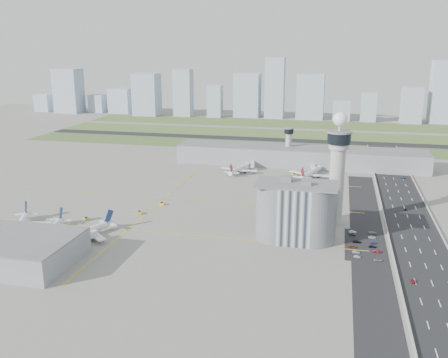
% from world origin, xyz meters
% --- Properties ---
extents(ground, '(1000.00, 1000.00, 0.00)m').
position_xyz_m(ground, '(0.00, 0.00, 0.00)').
color(ground, gray).
extents(grass_strip_0, '(480.00, 50.00, 0.08)m').
position_xyz_m(grass_strip_0, '(-20.00, 225.00, 0.04)').
color(grass_strip_0, '#42612E').
rests_on(grass_strip_0, ground).
extents(grass_strip_1, '(480.00, 60.00, 0.08)m').
position_xyz_m(grass_strip_1, '(-20.00, 300.00, 0.04)').
color(grass_strip_1, '#506A32').
rests_on(grass_strip_1, ground).
extents(grass_strip_2, '(480.00, 70.00, 0.08)m').
position_xyz_m(grass_strip_2, '(-20.00, 380.00, 0.04)').
color(grass_strip_2, '#566D34').
rests_on(grass_strip_2, ground).
extents(runway, '(480.00, 22.00, 0.10)m').
position_xyz_m(runway, '(-20.00, 262.00, 0.06)').
color(runway, black).
rests_on(runway, ground).
extents(highway, '(28.00, 500.00, 0.10)m').
position_xyz_m(highway, '(115.00, 0.00, 0.05)').
color(highway, black).
rests_on(highway, ground).
extents(barrier_left, '(0.60, 500.00, 1.20)m').
position_xyz_m(barrier_left, '(101.00, 0.00, 0.60)').
color(barrier_left, '#9E9E99').
rests_on(barrier_left, ground).
extents(barrier_right, '(0.60, 500.00, 1.20)m').
position_xyz_m(barrier_right, '(129.00, 0.00, 0.60)').
color(barrier_right, '#9E9E99').
rests_on(barrier_right, ground).
extents(landside_road, '(18.00, 260.00, 0.08)m').
position_xyz_m(landside_road, '(90.00, -10.00, 0.04)').
color(landside_road, black).
rests_on(landside_road, ground).
extents(parking_lot, '(20.00, 44.00, 0.10)m').
position_xyz_m(parking_lot, '(88.00, -22.00, 0.05)').
color(parking_lot, black).
rests_on(parking_lot, ground).
extents(taxiway_line_h_0, '(260.00, 0.60, 0.01)m').
position_xyz_m(taxiway_line_h_0, '(-40.00, -30.00, 0.01)').
color(taxiway_line_h_0, yellow).
rests_on(taxiway_line_h_0, ground).
extents(taxiway_line_h_1, '(260.00, 0.60, 0.01)m').
position_xyz_m(taxiway_line_h_1, '(-40.00, 30.00, 0.01)').
color(taxiway_line_h_1, yellow).
rests_on(taxiway_line_h_1, ground).
extents(taxiway_line_h_2, '(260.00, 0.60, 0.01)m').
position_xyz_m(taxiway_line_h_2, '(-40.00, 90.00, 0.01)').
color(taxiway_line_h_2, yellow).
rests_on(taxiway_line_h_2, ground).
extents(taxiway_line_v, '(0.60, 260.00, 0.01)m').
position_xyz_m(taxiway_line_v, '(-40.00, 30.00, 0.01)').
color(taxiway_line_v, yellow).
rests_on(taxiway_line_v, ground).
extents(control_tower, '(14.00, 14.00, 64.50)m').
position_xyz_m(control_tower, '(72.00, 8.00, 35.04)').
color(control_tower, '#ADAAA5').
rests_on(control_tower, ground).
extents(secondary_tower, '(8.60, 8.60, 31.90)m').
position_xyz_m(secondary_tower, '(30.00, 150.00, 18.80)').
color(secondary_tower, '#ADAAA5').
rests_on(secondary_tower, ground).
extents(admin_building, '(42.00, 24.00, 33.50)m').
position_xyz_m(admin_building, '(51.99, -22.00, 15.30)').
color(admin_building, '#B2B2B7').
rests_on(admin_building, ground).
extents(terminal_pier, '(210.00, 32.00, 15.80)m').
position_xyz_m(terminal_pier, '(40.00, 148.00, 7.90)').
color(terminal_pier, gray).
rests_on(terminal_pier, ground).
extents(airplane_near_a, '(45.94, 49.00, 10.94)m').
position_xyz_m(airplane_near_a, '(-98.93, -42.52, 5.47)').
color(airplane_near_a, white).
rests_on(airplane_near_a, ground).
extents(airplane_near_b, '(37.14, 41.52, 10.21)m').
position_xyz_m(airplane_near_b, '(-77.88, -46.05, 5.11)').
color(airplane_near_b, white).
rests_on(airplane_near_b, ground).
extents(airplane_near_c, '(46.67, 49.55, 10.98)m').
position_xyz_m(airplane_near_c, '(-58.18, -45.72, 5.49)').
color(airplane_near_c, white).
rests_on(airplane_near_c, ground).
extents(airplane_far_a, '(38.04, 42.47, 10.42)m').
position_xyz_m(airplane_far_a, '(-5.60, 112.88, 5.21)').
color(airplane_far_a, white).
rests_on(airplane_far_a, ground).
extents(airplane_far_b, '(46.29, 50.53, 11.78)m').
position_xyz_m(airplane_far_b, '(52.18, 110.45, 5.89)').
color(airplane_far_b, white).
rests_on(airplane_far_b, ground).
extents(jet_bridge_near_1, '(5.39, 14.31, 5.70)m').
position_xyz_m(jet_bridge_near_1, '(-83.00, -61.00, 2.85)').
color(jet_bridge_near_1, silver).
rests_on(jet_bridge_near_1, ground).
extents(jet_bridge_near_2, '(5.39, 14.31, 5.70)m').
position_xyz_m(jet_bridge_near_2, '(-53.00, -61.00, 2.85)').
color(jet_bridge_near_2, silver).
rests_on(jet_bridge_near_2, ground).
extents(jet_bridge_far_0, '(5.39, 14.31, 5.70)m').
position_xyz_m(jet_bridge_far_0, '(2.00, 132.00, 2.85)').
color(jet_bridge_far_0, silver).
rests_on(jet_bridge_far_0, ground).
extents(jet_bridge_far_1, '(5.39, 14.31, 5.70)m').
position_xyz_m(jet_bridge_far_1, '(52.00, 132.00, 2.85)').
color(jet_bridge_far_1, silver).
rests_on(jet_bridge_far_1, ground).
extents(tug_0, '(2.98, 3.30, 1.58)m').
position_xyz_m(tug_0, '(-89.60, -44.02, 0.79)').
color(tug_0, yellow).
rests_on(tug_0, ground).
extents(tug_1, '(3.27, 2.71, 1.63)m').
position_xyz_m(tug_1, '(-71.21, -19.36, 0.82)').
color(tug_1, gold).
rests_on(tug_1, ground).
extents(tug_2, '(3.68, 4.32, 2.12)m').
position_xyz_m(tug_2, '(-44.23, -2.92, 1.06)').
color(tug_2, gold).
rests_on(tug_2, ground).
extents(tug_3, '(3.40, 2.40, 1.93)m').
position_xyz_m(tug_3, '(-37.09, 16.99, 0.97)').
color(tug_3, '#F2A323').
rests_on(tug_3, ground).
extents(tug_4, '(2.83, 3.44, 1.73)m').
position_xyz_m(tug_4, '(19.68, 87.69, 0.87)').
color(tug_4, gold).
rests_on(tug_4, ground).
extents(tug_5, '(4.44, 3.98, 2.14)m').
position_xyz_m(tug_5, '(39.34, 111.03, 1.07)').
color(tug_5, orange).
rests_on(tug_5, ground).
extents(car_lot_0, '(3.58, 1.78, 1.17)m').
position_xyz_m(car_lot_0, '(83.92, -39.30, 0.59)').
color(car_lot_0, silver).
rests_on(car_lot_0, ground).
extents(car_lot_1, '(3.82, 1.53, 1.24)m').
position_xyz_m(car_lot_1, '(83.49, -33.92, 0.62)').
color(car_lot_1, slate).
rests_on(car_lot_1, ground).
extents(car_lot_2, '(4.11, 2.13, 1.11)m').
position_xyz_m(car_lot_2, '(82.04, -27.35, 0.55)').
color(car_lot_2, maroon).
rests_on(car_lot_2, ground).
extents(car_lot_3, '(4.46, 1.85, 1.29)m').
position_xyz_m(car_lot_3, '(84.13, -19.90, 0.65)').
color(car_lot_3, black).
rests_on(car_lot_3, ground).
extents(car_lot_4, '(3.64, 1.62, 1.22)m').
position_xyz_m(car_lot_4, '(82.16, -10.18, 0.61)').
color(car_lot_4, navy).
rests_on(car_lot_4, ground).
extents(car_lot_5, '(4.08, 1.84, 1.30)m').
position_xyz_m(car_lot_5, '(82.32, -5.92, 0.65)').
color(car_lot_5, white).
rests_on(car_lot_5, ground).
extents(car_lot_6, '(4.32, 2.30, 1.15)m').
position_xyz_m(car_lot_6, '(93.59, -41.20, 0.58)').
color(car_lot_6, slate).
rests_on(car_lot_6, ground).
extents(car_lot_7, '(4.66, 2.28, 1.30)m').
position_xyz_m(car_lot_7, '(93.87, -30.66, 0.65)').
color(car_lot_7, '#A71736').
rests_on(car_lot_7, ground).
extents(car_lot_8, '(3.89, 1.80, 1.29)m').
position_xyz_m(car_lot_8, '(91.81, -24.77, 0.65)').
color(car_lot_8, black).
rests_on(car_lot_8, ground).
extents(car_lot_9, '(3.51, 1.74, 1.11)m').
position_xyz_m(car_lot_9, '(92.56, -19.55, 0.55)').
color(car_lot_9, '#191451').
rests_on(car_lot_9, ground).
extents(car_lot_10, '(4.20, 2.14, 1.13)m').
position_xyz_m(car_lot_10, '(92.28, -11.57, 0.57)').
color(car_lot_10, silver).
rests_on(car_lot_10, ground).
extents(car_lot_11, '(4.49, 2.23, 1.25)m').
position_xyz_m(car_lot_11, '(93.04, -4.81, 0.63)').
color(car_lot_11, gray).
rests_on(car_lot_11, ground).
extents(car_hw_0, '(1.70, 3.79, 1.26)m').
position_xyz_m(car_hw_0, '(107.12, -60.85, 0.63)').
color(car_hw_0, maroon).
rests_on(car_hw_0, ground).
extents(car_hw_1, '(1.62, 3.47, 1.10)m').
position_xyz_m(car_hw_1, '(115.27, 41.74, 0.55)').
color(car_hw_1, black).
rests_on(car_hw_1, ground).
extents(car_hw_2, '(2.53, 4.51, 1.19)m').
position_xyz_m(car_hw_2, '(122.25, 121.15, 0.59)').
color(car_hw_2, navy).
rests_on(car_hw_2, ground).
extents(car_hw_4, '(1.84, 3.82, 1.26)m').
position_xyz_m(car_hw_4, '(108.01, 180.34, 0.63)').
color(car_hw_4, gray).
rests_on(car_hw_4, ground).
extents(skyline_bldg_0, '(24.05, 19.24, 26.50)m').
position_xyz_m(skyline_bldg_0, '(-377.77, 421.70, 13.25)').
color(skyline_bldg_0, '#9EADC1').
rests_on(skyline_bldg_0, ground).
extents(skyline_bldg_1, '(37.63, 30.10, 65.60)m').
position_xyz_m(skyline_bldg_1, '(-331.22, 417.61, 32.80)').
color(skyline_bldg_1, '#9EADC1').
rests_on(skyline_bldg_1, ground).
extents(skyline_bldg_2, '(22.81, 18.25, 26.79)m').
position_xyz_m(skyline_bldg_2, '(-291.25, 430.16, 13.39)').
color(skyline_bldg_2, '#9EADC1').
rests_on(skyline_bldg_2, ground).
extents(skyline_bldg_3, '(32.30, 25.84, 36.93)m').
position_xyz_m(skyline_bldg_3, '(-252.58, 431.35, 18.47)').
color(skyline_bldg_3, '#9EADC1').
rests_on(skyline_bldg_3, ground).
extents(skyline_bldg_4, '(35.81, 28.65, 60.36)m').
position_xyz_m(skyline_bldg_4, '(-204.47, 415.19, 30.18)').
color(skyline_bldg_4, '#9EADC1').
rests_on(skyline_bldg_4, ground).
extents(skyline_bldg_5, '(25.49, 20.39, 66.89)m').
position_xyz_m(skyline_bldg_5, '(-150.11, 419.66, 33.44)').
color(skyline_bldg_5, '#9EADC1').
rests_on(skyline_bldg_5, ground).
extents(skyline_bldg_6, '(20.04, 16.03, 45.20)m').
position_xyz_m(skyline_bldg_6, '(-102.68, 417.90, 22.60)').
color(skyline_bldg_6, '#9EADC1').
rests_on(skyline_bldg_6, ground).
extents(skyline_bldg_7, '(35.76, 28.61, 61.22)m').
position_xyz_m(skyline_bldg_7, '(-59.44, 436.89, 30.61)').
color(skyline_bldg_7, '#9EADC1').
rests_on(skyline_bldg_7, ground).
extents(skyline_bldg_8, '(26.33, 21.06, 83.39)m').
position_xyz_m(skyline_bldg_8, '(-19.42, 431.56, 41.69)').
color(skyline_bldg_8, '#9EADC1').
rests_on(skyline_bldg_8, ground).
extents(skyline_bldg_9, '(36.96, 29.57, 62.11)m').
position_xyz_m(skyline_bldg_9, '(30.27, 432.32, 31.06)').
color(skyline_bldg_9, '#9EADC1').
rests_on(skyline_bldg_9, ground).
extents(skyline_bldg_10, '(23.01, 18.41, 27.75)m').
position_xyz_m(skyline_bldg_10, '(73.27, 423.68, 13.87)').
color(skyline_bldg_10, '#9EADC1').
rests_on(skyline_bldg_10, ground).
extents(skyline_bldg_11, '(20.22, 16.18, 38.97)m').
position_xyz_m(skyline_bldg_11, '(108.28, 423.34, 19.48)').
color(skyline_bldg_11, '#9EADC1').
rests_on(skyline_bldg_11, ground).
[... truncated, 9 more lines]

